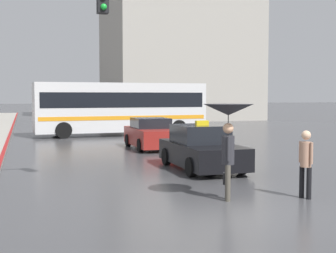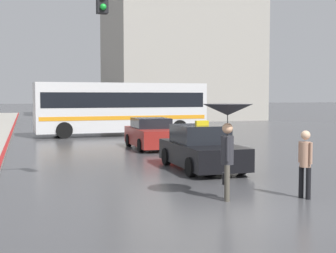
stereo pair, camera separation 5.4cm
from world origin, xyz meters
TOP-DOWN VIEW (x-y plane):
  - ground_plane at (0.00, 0.00)m, footprint 300.00×300.00m
  - taxi at (1.26, 5.71)m, footprint 1.91×4.16m
  - sedan_red at (1.28, 12.21)m, footprint 1.91×4.05m
  - city_bus at (1.41, 20.08)m, footprint 10.74×3.03m
  - pedestrian_with_umbrella at (0.13, 1.07)m, footprint 1.18×1.18m
  - pedestrian_man at (2.00, 0.70)m, footprint 0.32×0.41m
  - traffic_light at (-4.52, 3.11)m, footprint 3.74×0.38m
  - building_tower_near at (11.68, 39.94)m, footprint 14.84×13.66m

SIDE VIEW (x-z plane):
  - ground_plane at x=0.00m, z-range 0.00..0.00m
  - sedan_red at x=1.28m, z-range -0.05..1.38m
  - taxi at x=1.26m, z-range -0.15..1.50m
  - pedestrian_man at x=2.00m, z-range 0.12..1.77m
  - city_bus at x=1.41m, z-range 0.18..3.46m
  - pedestrian_with_umbrella at x=0.13m, z-range 0.76..3.04m
  - traffic_light at x=-4.52m, z-range 1.12..6.80m
  - building_tower_near at x=11.68m, z-range 0.00..23.73m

